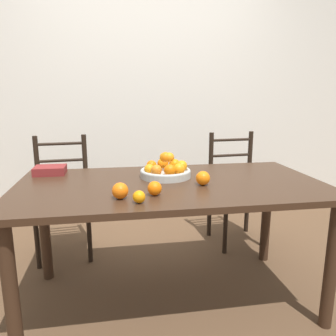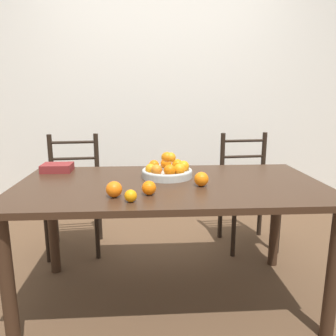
{
  "view_description": "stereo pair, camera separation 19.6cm",
  "coord_description": "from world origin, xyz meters",
  "px_view_note": "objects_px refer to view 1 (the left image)",
  "views": [
    {
      "loc": [
        -0.32,
        -1.85,
        1.28
      ],
      "look_at": [
        -0.01,
        0.04,
        0.85
      ],
      "focal_mm": 35.0,
      "sensor_mm": 36.0,
      "label": 1
    },
    {
      "loc": [
        -0.13,
        -1.87,
        1.28
      ],
      "look_at": [
        -0.01,
        0.04,
        0.85
      ],
      "focal_mm": 35.0,
      "sensor_mm": 36.0,
      "label": 2
    }
  ],
  "objects_px": {
    "fruit_bowl": "(166,170)",
    "chair_left": "(63,198)",
    "orange_loose_2": "(203,178)",
    "orange_loose_1": "(120,191)",
    "chair_right": "(236,190)",
    "orange_loose_0": "(155,188)",
    "orange_loose_3": "(139,197)",
    "book_stack": "(50,170)"
  },
  "relations": [
    {
      "from": "fruit_bowl",
      "to": "orange_loose_0",
      "type": "bearing_deg",
      "value": -107.68
    },
    {
      "from": "orange_loose_1",
      "to": "fruit_bowl",
      "type": "bearing_deg",
      "value": 53.67
    },
    {
      "from": "fruit_bowl",
      "to": "chair_left",
      "type": "bearing_deg",
      "value": 138.97
    },
    {
      "from": "chair_left",
      "to": "book_stack",
      "type": "bearing_deg",
      "value": -94.7
    },
    {
      "from": "orange_loose_0",
      "to": "book_stack",
      "type": "xyz_separation_m",
      "value": [
        -0.62,
        0.57,
        -0.01
      ]
    },
    {
      "from": "orange_loose_1",
      "to": "chair_left",
      "type": "relative_size",
      "value": 0.09
    },
    {
      "from": "orange_loose_0",
      "to": "orange_loose_3",
      "type": "xyz_separation_m",
      "value": [
        -0.09,
        -0.11,
        -0.01
      ]
    },
    {
      "from": "orange_loose_3",
      "to": "book_stack",
      "type": "relative_size",
      "value": 0.31
    },
    {
      "from": "orange_loose_0",
      "to": "orange_loose_3",
      "type": "relative_size",
      "value": 1.21
    },
    {
      "from": "fruit_bowl",
      "to": "orange_loose_3",
      "type": "distance_m",
      "value": 0.53
    },
    {
      "from": "book_stack",
      "to": "orange_loose_0",
      "type": "bearing_deg",
      "value": -42.73
    },
    {
      "from": "orange_loose_2",
      "to": "orange_loose_1",
      "type": "bearing_deg",
      "value": -159.51
    },
    {
      "from": "orange_loose_0",
      "to": "orange_loose_3",
      "type": "height_order",
      "value": "orange_loose_0"
    },
    {
      "from": "fruit_bowl",
      "to": "chair_left",
      "type": "height_order",
      "value": "chair_left"
    },
    {
      "from": "orange_loose_1",
      "to": "chair_left",
      "type": "xyz_separation_m",
      "value": [
        -0.45,
        1.05,
        -0.35
      ]
    },
    {
      "from": "fruit_bowl",
      "to": "chair_left",
      "type": "distance_m",
      "value": 1.04
    },
    {
      "from": "orange_loose_3",
      "to": "fruit_bowl",
      "type": "bearing_deg",
      "value": 66.71
    },
    {
      "from": "fruit_bowl",
      "to": "orange_loose_2",
      "type": "height_order",
      "value": "fruit_bowl"
    },
    {
      "from": "fruit_bowl",
      "to": "orange_loose_2",
      "type": "bearing_deg",
      "value": -51.33
    },
    {
      "from": "orange_loose_2",
      "to": "chair_left",
      "type": "bearing_deg",
      "value": 136.65
    },
    {
      "from": "orange_loose_0",
      "to": "fruit_bowl",
      "type": "bearing_deg",
      "value": 72.32
    },
    {
      "from": "orange_loose_0",
      "to": "chair_right",
      "type": "distance_m",
      "value": 1.37
    },
    {
      "from": "orange_loose_1",
      "to": "book_stack",
      "type": "bearing_deg",
      "value": 126.34
    },
    {
      "from": "orange_loose_2",
      "to": "chair_right",
      "type": "xyz_separation_m",
      "value": [
        0.55,
        0.87,
        -0.35
      ]
    },
    {
      "from": "fruit_bowl",
      "to": "orange_loose_3",
      "type": "bearing_deg",
      "value": -113.29
    },
    {
      "from": "chair_left",
      "to": "orange_loose_3",
      "type": "bearing_deg",
      "value": -69.97
    },
    {
      "from": "orange_loose_1",
      "to": "orange_loose_3",
      "type": "xyz_separation_m",
      "value": [
        0.09,
        -0.08,
        -0.01
      ]
    },
    {
      "from": "orange_loose_0",
      "to": "chair_left",
      "type": "bearing_deg",
      "value": 121.45
    },
    {
      "from": "orange_loose_0",
      "to": "orange_loose_1",
      "type": "relative_size",
      "value": 0.9
    },
    {
      "from": "book_stack",
      "to": "orange_loose_1",
      "type": "bearing_deg",
      "value": -53.66
    },
    {
      "from": "orange_loose_3",
      "to": "orange_loose_1",
      "type": "bearing_deg",
      "value": 136.88
    },
    {
      "from": "orange_loose_0",
      "to": "book_stack",
      "type": "distance_m",
      "value": 0.84
    },
    {
      "from": "chair_right",
      "to": "book_stack",
      "type": "relative_size",
      "value": 4.89
    },
    {
      "from": "fruit_bowl",
      "to": "chair_right",
      "type": "relative_size",
      "value": 0.33
    },
    {
      "from": "orange_loose_2",
      "to": "chair_right",
      "type": "distance_m",
      "value": 1.08
    },
    {
      "from": "fruit_bowl",
      "to": "orange_loose_1",
      "type": "distance_m",
      "value": 0.5
    },
    {
      "from": "fruit_bowl",
      "to": "orange_loose_3",
      "type": "xyz_separation_m",
      "value": [
        -0.21,
        -0.48,
        -0.01
      ]
    },
    {
      "from": "fruit_bowl",
      "to": "chair_left",
      "type": "xyz_separation_m",
      "value": [
        -0.74,
        0.64,
        -0.35
      ]
    },
    {
      "from": "orange_loose_2",
      "to": "chair_right",
      "type": "bearing_deg",
      "value": 57.7
    },
    {
      "from": "orange_loose_1",
      "to": "chair_right",
      "type": "bearing_deg",
      "value": 45.62
    },
    {
      "from": "orange_loose_2",
      "to": "chair_left",
      "type": "relative_size",
      "value": 0.09
    },
    {
      "from": "chair_left",
      "to": "orange_loose_1",
      "type": "bearing_deg",
      "value": -72.19
    }
  ]
}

